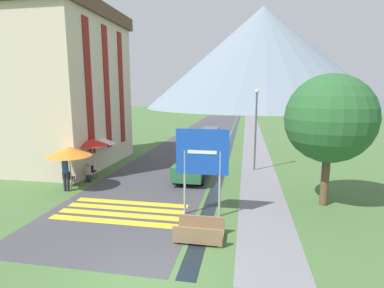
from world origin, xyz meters
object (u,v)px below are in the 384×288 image
at_px(cafe_chair_far_right, 92,166).
at_px(person_seated_near, 88,171).
at_px(cafe_chair_near_right, 67,178).
at_px(cafe_umbrella_front_orange, 69,151).
at_px(cafe_chair_near_left, 69,177).
at_px(cafe_umbrella_rear_white, 100,140).
at_px(parked_car_far, 211,137).
at_px(parked_car_near, 192,164).
at_px(cafe_chair_middle, 91,171).
at_px(hotel_building, 70,82).
at_px(tree_by_path, 330,119).
at_px(road_sign, 202,159).
at_px(streetlamp, 256,123).
at_px(footbridge, 199,233).
at_px(cafe_umbrella_middle_red, 92,142).
at_px(person_standing_terrace, 65,171).

height_order(cafe_chair_far_right, person_seated_near, person_seated_near).
distance_m(cafe_chair_near_right, cafe_umbrella_front_orange, 1.72).
relative_size(cafe_chair_near_left, cafe_umbrella_rear_white, 0.38).
relative_size(parked_car_far, cafe_umbrella_rear_white, 1.95).
distance_m(parked_car_near, cafe_chair_middle, 6.09).
bearing_deg(parked_car_near, hotel_building, 167.20).
relative_size(cafe_umbrella_rear_white, person_seated_near, 1.87).
bearing_deg(tree_by_path, person_seated_near, 174.06).
distance_m(road_sign, streetlamp, 8.43).
xyz_separation_m(parked_car_far, streetlamp, (3.91, -8.39, 2.24)).
xyz_separation_m(cafe_chair_near_left, streetlamp, (10.21, 5.36, 2.64)).
relative_size(parked_car_near, tree_by_path, 0.74).
distance_m(footbridge, parked_car_near, 7.67).
xyz_separation_m(cafe_chair_middle, person_seated_near, (0.18, -0.65, 0.15)).
bearing_deg(road_sign, parked_car_near, 104.34).
distance_m(road_sign, cafe_umbrella_rear_white, 10.18).
xyz_separation_m(cafe_umbrella_middle_red, tree_by_path, (12.77, -2.40, 1.83)).
relative_size(road_sign, footbridge, 2.16).
bearing_deg(hotel_building, cafe_umbrella_rear_white, -21.78).
bearing_deg(person_seated_near, footbridge, -37.16).
bearing_deg(cafe_chair_near_left, person_standing_terrace, -46.91).
distance_m(road_sign, cafe_chair_near_right, 8.47).
bearing_deg(hotel_building, streetlamp, 2.87).
distance_m(parked_car_near, person_standing_terrace, 7.06).
relative_size(cafe_umbrella_front_orange, tree_by_path, 0.39).
bearing_deg(parked_car_near, person_standing_terrace, -149.67).
relative_size(road_sign, tree_by_path, 0.62).
relative_size(parked_car_far, cafe_chair_near_right, 5.14).
xyz_separation_m(cafe_chair_far_right, streetlamp, (10.28, 2.76, 2.64)).
relative_size(cafe_chair_near_right, streetlamp, 0.16).
bearing_deg(cafe_umbrella_middle_red, cafe_chair_near_right, -101.99).
relative_size(cafe_chair_far_right, streetlamp, 0.16).
distance_m(hotel_building, road_sign, 13.21).
height_order(parked_car_far, person_standing_terrace, person_standing_terrace).
height_order(cafe_umbrella_front_orange, person_standing_terrace, cafe_umbrella_front_orange).
distance_m(footbridge, parked_car_far, 18.64).
distance_m(cafe_umbrella_rear_white, streetlamp, 10.42).
relative_size(cafe_chair_near_left, cafe_chair_near_right, 1.00).
bearing_deg(cafe_chair_near_left, streetlamp, 46.92).
height_order(parked_car_far, person_seated_near, parked_car_far).
relative_size(cafe_chair_far_right, cafe_umbrella_middle_red, 0.36).
height_order(cafe_umbrella_middle_red, person_standing_terrace, cafe_umbrella_middle_red).
bearing_deg(cafe_chair_near_right, cafe_chair_far_right, 91.75).
bearing_deg(cafe_umbrella_front_orange, cafe_umbrella_middle_red, 91.67).
bearing_deg(person_seated_near, cafe_chair_far_right, 113.20).
distance_m(parked_car_far, streetlamp, 9.52).
relative_size(hotel_building, parked_car_near, 2.44).
xyz_separation_m(cafe_chair_near_left, person_seated_near, (0.71, 0.80, 0.15)).
height_order(hotel_building, parked_car_near, hotel_building).
relative_size(cafe_chair_near_right, cafe_umbrella_front_orange, 0.36).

